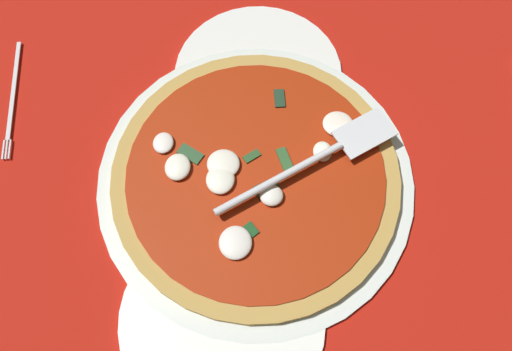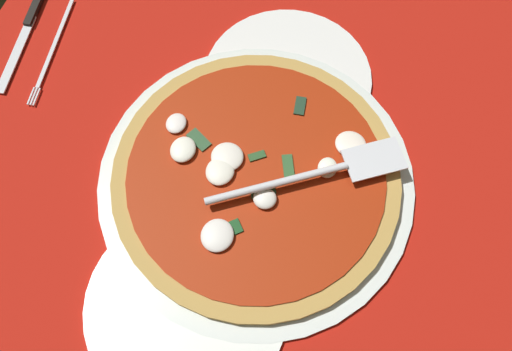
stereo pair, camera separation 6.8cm
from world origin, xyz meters
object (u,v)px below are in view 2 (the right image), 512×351
at_px(dinner_plate_left, 187,305).
at_px(place_setting_far, 40,40).
at_px(pizza, 255,176).
at_px(dinner_plate_right, 288,78).
at_px(pizza_server, 313,174).

relative_size(dinner_plate_left, place_setting_far, 1.21).
bearing_deg(pizza, place_setting_far, 72.69).
bearing_deg(dinner_plate_right, place_setting_far, 97.43).
relative_size(dinner_plate_left, dinner_plate_right, 1.01).
relative_size(dinner_plate_right, pizza_server, 1.04).
xyz_separation_m(dinner_plate_right, place_setting_far, (-0.05, 0.39, -0.00)).
bearing_deg(dinner_plate_left, pizza_server, -27.15).
relative_size(dinner_plate_right, pizza, 0.64).
relative_size(dinner_plate_left, pizza, 0.65).
height_order(dinner_plate_left, place_setting_far, place_setting_far).
xyz_separation_m(pizza, place_setting_far, (0.12, 0.39, -0.02)).
height_order(pizza_server, place_setting_far, pizza_server).
bearing_deg(place_setting_far, dinner_plate_left, 41.42).
height_order(dinner_plate_right, place_setting_far, place_setting_far).
bearing_deg(pizza, dinner_plate_right, 1.65).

